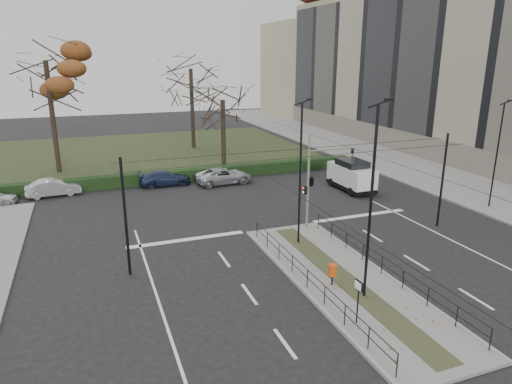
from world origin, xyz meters
The scene contains 21 objects.
ground centered at (0.00, 0.00, 0.00)m, with size 140.00×140.00×0.00m, color black.
median_island centered at (0.00, -2.50, 0.07)m, with size 4.40×15.00×0.14m, color slate.
sidewalk_east centered at (18.00, 22.00, 0.07)m, with size 8.00×90.00×0.14m, color slate.
park centered at (-6.00, 32.00, 0.05)m, with size 38.00×26.00×0.10m, color black.
hedge centered at (-6.00, 18.60, 0.50)m, with size 38.00×1.00×1.00m, color black.
apartment_block centered at (27.97, 23.97, 10.39)m, with size 13.09×52.10×21.64m.
median_railing centered at (0.00, -2.60, 0.98)m, with size 4.14×13.24×0.92m.
catenary centered at (0.00, 1.62, 3.42)m, with size 20.00×34.00×6.00m.
traffic_light centered at (1.81, 4.50, 3.19)m, with size 3.56×2.04×5.24m.
litter_bin centered at (-0.81, -2.74, 0.86)m, with size 0.39×0.39×1.01m.
info_panel centered at (-1.50, -5.92, 1.60)m, with size 0.11×0.48×1.86m.
streetlamp_median_near centered at (0.02, -4.19, 4.58)m, with size 0.73×0.15×8.74m.
streetlamp_median_far centered at (-0.08, 2.39, 4.31)m, with size 0.68×0.14×8.20m.
streetlamp_sidewalk centered at (15.57, 3.52, 3.95)m, with size 0.63×0.13×7.50m.
parked_car_second centered at (-13.76, 17.79, 0.66)m, with size 1.40×4.02×1.32m, color #ADAFB5.
parked_car_third centered at (-5.12, 17.80, 0.62)m, with size 1.74×4.28×1.24m, color #1E2846.
parked_car_fourth centered at (-0.28, 16.62, 0.67)m, with size 2.21×4.80×1.33m, color #ADAFB5.
white_van centered at (8.84, 11.10, 1.29)m, with size 2.17×4.68×2.48m.
rust_tree centered at (-13.62, 25.61, 10.10)m, with size 8.02×8.02×13.18m.
bare_tree_center centered at (0.84, 32.70, 8.44)m, with size 7.26×7.26×11.95m.
bare_tree_near centered at (0.97, 20.76, 6.15)m, with size 5.25×5.25×8.69m.
Camera 1 is at (-10.99, -19.60, 10.49)m, focal length 32.00 mm.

